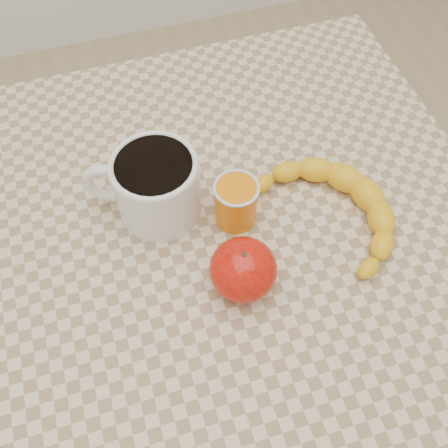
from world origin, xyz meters
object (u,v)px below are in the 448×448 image
object	(u,v)px
orange_juice_glass	(236,202)
apple	(243,269)
banana	(335,209)
table	(224,260)
coffee_mug	(154,184)

from	to	relation	value
orange_juice_glass	apple	world-z (taller)	apple
orange_juice_glass	banana	size ratio (longest dim) A/B	0.25
apple	banana	xyz separation A→B (m)	(0.16, 0.06, -0.02)
orange_juice_glass	banana	distance (m)	0.14
table	banana	size ratio (longest dim) A/B	2.67
table	apple	xyz separation A→B (m)	(-0.00, -0.08, 0.13)
apple	coffee_mug	bearing A→B (deg)	117.11
coffee_mug	orange_juice_glass	world-z (taller)	coffee_mug
table	orange_juice_glass	bearing A→B (deg)	38.49
apple	table	bearing A→B (deg)	89.55
coffee_mug	apple	world-z (taller)	coffee_mug
coffee_mug	banana	world-z (taller)	coffee_mug
table	banana	bearing A→B (deg)	-8.03
coffee_mug	banana	bearing A→B (deg)	-20.96
orange_juice_glass	apple	xyz separation A→B (m)	(-0.02, -0.10, 0.00)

